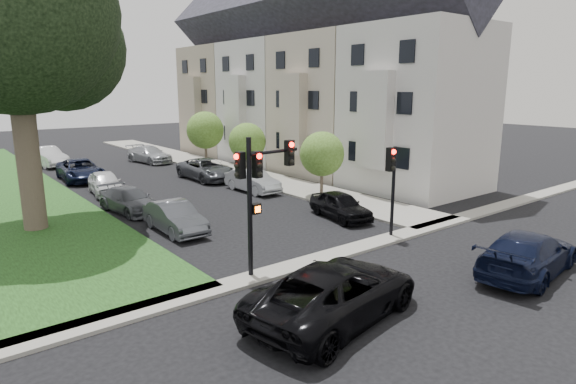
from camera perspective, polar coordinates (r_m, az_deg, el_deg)
ground at (r=17.53m, az=10.26°, el=-9.19°), size 140.00×140.00×0.00m
sidewalk_right at (r=40.11m, az=-9.19°, el=3.17°), size 3.50×44.00×0.12m
sidewalk_cross at (r=18.80m, az=5.69°, el=-7.34°), size 60.00×1.00×0.12m
house_a at (r=31.04m, az=15.24°, el=12.99°), size 7.70×7.55×15.97m
house_b at (r=36.07m, az=5.43°, el=13.22°), size 7.70×7.55×15.97m
house_c at (r=41.84m, az=-1.83°, el=13.15°), size 7.70×7.55×15.97m
house_d at (r=48.09m, az=-7.26°, el=12.97°), size 7.70×7.55×15.97m
eucalyptus at (r=24.00m, az=-30.14°, el=18.09°), size 9.75×8.85×13.81m
small_tree_a at (r=27.85m, az=4.05°, el=4.52°), size 2.59×2.59×3.88m
small_tree_b at (r=34.02m, az=-4.87°, el=5.98°), size 2.61×2.61×3.92m
small_tree_c at (r=39.18m, az=-9.79°, el=7.23°), size 2.98×2.98×4.46m
traffic_signal_main at (r=16.01m, az=-3.54°, el=1.29°), size 2.35×0.61×4.81m
traffic_signal_secondary at (r=20.61m, az=12.21°, el=1.97°), size 0.50×0.41×3.96m
car_cross_near at (r=13.73m, az=5.60°, el=-11.69°), size 6.19×3.72×1.61m
car_cross_far at (r=18.65m, az=26.57°, el=-6.53°), size 5.49×2.82×1.52m
car_parked_0 at (r=23.79m, az=6.25°, el=-1.59°), size 2.25×4.14×1.34m
car_parked_1 at (r=29.77m, az=-4.22°, el=1.34°), size 1.59×4.26×1.39m
car_parked_2 at (r=34.04m, az=-9.62°, el=2.66°), size 2.47×5.28×1.46m
car_parked_4 at (r=42.87m, az=-16.11°, el=4.31°), size 2.81×5.15×1.42m
car_parked_5 at (r=22.06m, az=-13.27°, el=-2.93°), size 1.49×4.16×1.37m
car_parked_6 at (r=26.19m, az=-18.26°, el=-0.92°), size 2.32×4.58×1.27m
car_parked_7 at (r=31.02m, az=-20.83°, el=1.01°), size 2.17×4.27×1.39m
car_parked_8 at (r=36.20m, az=-23.39°, el=2.41°), size 2.80×5.50×1.49m
car_parked_9 at (r=43.84m, az=-26.68°, el=3.76°), size 2.58×5.07×1.60m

